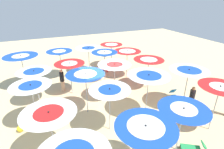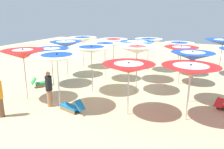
# 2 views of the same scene
# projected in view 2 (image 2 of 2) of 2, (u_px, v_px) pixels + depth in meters

# --- Properties ---
(ground) EXTENTS (41.62, 41.62, 0.04)m
(ground) POSITION_uv_depth(u_px,v_px,m) (138.00, 87.00, 13.03)
(ground) COLOR beige
(beach_umbrella_0) EXTENTS (1.94, 1.94, 2.52)m
(beach_umbrella_0) POSITION_uv_depth(u_px,v_px,m) (23.00, 54.00, 10.49)
(beach_umbrella_0) COLOR #B2B2B7
(beach_umbrella_0) RESTS_ON ground
(beach_umbrella_1) EXTENTS (2.15, 2.15, 2.49)m
(beach_umbrella_1) POSITION_uv_depth(u_px,v_px,m) (57.00, 58.00, 9.46)
(beach_umbrella_1) COLOR #B2B2B7
(beach_umbrella_1) RESTS_ON ground
(beach_umbrella_2) EXTENTS (2.11, 2.11, 2.25)m
(beach_umbrella_2) POSITION_uv_depth(u_px,v_px,m) (129.00, 68.00, 8.95)
(beach_umbrella_2) COLOR #B2B2B7
(beach_umbrella_2) RESTS_ON ground
(beach_umbrella_3) EXTENTS (2.17, 2.17, 2.28)m
(beach_umbrella_3) POSITION_uv_depth(u_px,v_px,m) (190.00, 70.00, 8.46)
(beach_umbrella_3) COLOR #B2B2B7
(beach_umbrella_3) RESTS_ON ground
(beach_umbrella_5) EXTENTS (2.05, 2.05, 2.22)m
(beach_umbrella_5) POSITION_uv_depth(u_px,v_px,m) (51.00, 51.00, 12.85)
(beach_umbrella_5) COLOR #B2B2B7
(beach_umbrella_5) RESTS_ON ground
(beach_umbrella_6) EXTENTS (2.22, 2.22, 2.50)m
(beach_umbrella_6) POSITION_uv_depth(u_px,v_px,m) (91.00, 50.00, 11.55)
(beach_umbrella_6) COLOR #B2B2B7
(beach_umbrella_6) RESTS_ON ground
(beach_umbrella_7) EXTENTS (2.02, 2.02, 2.52)m
(beach_umbrella_7) POSITION_uv_depth(u_px,v_px,m) (137.00, 50.00, 11.63)
(beach_umbrella_7) COLOR #B2B2B7
(beach_umbrella_7) RESTS_ON ground
(beach_umbrella_8) EXTENTS (1.94, 1.94, 2.46)m
(beach_umbrella_8) POSITION_uv_depth(u_px,v_px,m) (192.00, 56.00, 10.20)
(beach_umbrella_8) COLOR #B2B2B7
(beach_umbrella_8) RESTS_ON ground
(beach_umbrella_10) EXTENTS (2.12, 2.12, 2.36)m
(beach_umbrella_10) POSITION_uv_depth(u_px,v_px,m) (66.00, 44.00, 14.78)
(beach_umbrella_10) COLOR #B2B2B7
(beach_umbrella_10) RESTS_ON ground
(beach_umbrella_11) EXTENTS (1.96, 1.96, 2.38)m
(beach_umbrella_11) POSITION_uv_depth(u_px,v_px,m) (105.00, 47.00, 13.84)
(beach_umbrella_11) COLOR #B2B2B7
(beach_umbrella_11) RESTS_ON ground
(beach_umbrella_12) EXTENTS (2.08, 2.08, 2.51)m
(beach_umbrella_12) POSITION_uv_depth(u_px,v_px,m) (137.00, 44.00, 13.61)
(beach_umbrella_12) COLOR #B2B2B7
(beach_umbrella_12) RESTS_ON ground
(beach_umbrella_13) EXTENTS (1.97, 1.97, 2.28)m
(beach_umbrella_13) POSITION_uv_depth(u_px,v_px,m) (181.00, 49.00, 13.00)
(beach_umbrella_13) COLOR #B2B2B7
(beach_umbrella_13) RESTS_ON ground
(beach_umbrella_15) EXTENTS (2.15, 2.15, 2.38)m
(beach_umbrella_15) POSITION_uv_depth(u_px,v_px,m) (83.00, 40.00, 17.04)
(beach_umbrella_15) COLOR #B2B2B7
(beach_umbrella_15) RESTS_ON ground
(beach_umbrella_16) EXTENTS (2.11, 2.11, 2.31)m
(beach_umbrella_16) POSITION_uv_depth(u_px,v_px,m) (113.00, 41.00, 16.50)
(beach_umbrella_16) COLOR #B2B2B7
(beach_umbrella_16) RESTS_ON ground
(beach_umbrella_17) EXTENTS (1.95, 1.95, 2.39)m
(beach_umbrella_17) POSITION_uv_depth(u_px,v_px,m) (149.00, 42.00, 16.04)
(beach_umbrella_17) COLOR #B2B2B7
(beach_umbrella_17) RESTS_ON ground
(beach_umbrella_18) EXTENTS (1.99, 1.99, 2.25)m
(beach_umbrella_18) POSITION_uv_depth(u_px,v_px,m) (179.00, 45.00, 15.08)
(beach_umbrella_18) COLOR #B2B2B7
(beach_umbrella_18) RESTS_ON ground
(beach_umbrella_19) EXTENTS (2.29, 2.29, 2.49)m
(beach_umbrella_19) POSITION_uv_depth(u_px,v_px,m) (223.00, 42.00, 14.64)
(beach_umbrella_19) COLOR #B2B2B7
(beach_umbrella_19) RESTS_ON ground
(lounger_0) EXTENTS (1.34, 0.68, 0.63)m
(lounger_0) POSITION_uv_depth(u_px,v_px,m) (71.00, 107.00, 9.71)
(lounger_0) COLOR olive
(lounger_0) RESTS_ON ground
(lounger_2) EXTENTS (0.90, 1.11, 0.57)m
(lounger_2) POSITION_uv_depth(u_px,v_px,m) (42.00, 83.00, 13.01)
(lounger_2) COLOR olive
(lounger_2) RESTS_ON ground
(beachgoer_0) EXTENTS (0.30, 0.30, 1.61)m
(beachgoer_0) POSITION_uv_depth(u_px,v_px,m) (192.00, 69.00, 13.54)
(beachgoer_0) COLOR #D8A87F
(beachgoer_0) RESTS_ON ground
(beachgoer_2) EXTENTS (0.30, 0.30, 1.63)m
(beachgoer_2) POSITION_uv_depth(u_px,v_px,m) (49.00, 88.00, 10.08)
(beachgoer_2) COLOR #A3704C
(beachgoer_2) RESTS_ON ground
(beach_ball) EXTENTS (0.33, 0.33, 0.33)m
(beach_ball) POSITION_uv_depth(u_px,v_px,m) (148.00, 66.00, 17.39)
(beach_ball) COLOR yellow
(beach_ball) RESTS_ON ground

